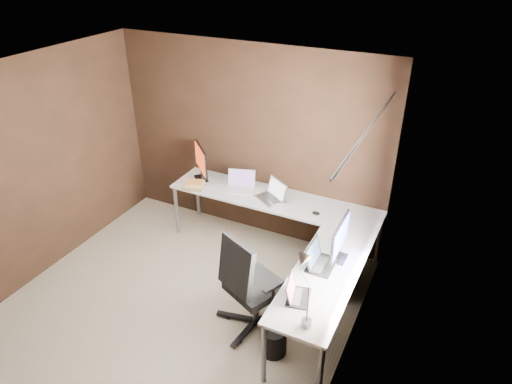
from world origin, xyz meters
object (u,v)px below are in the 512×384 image
at_px(desk_lamp, 304,281).
at_px(office_chair, 252,301).
at_px(laptop_silver, 273,195).
at_px(monitor_right, 340,238).
at_px(monitor_left, 201,161).
at_px(wastebasket, 274,341).
at_px(laptop_white, 241,185).
at_px(laptop_black_big, 319,260).
at_px(drawer_pedestal, 337,263).
at_px(laptop_black_small, 295,294).
at_px(book_stack, 194,185).

distance_m(desk_lamp, office_chair, 1.10).
bearing_deg(laptop_silver, monitor_right, -3.67).
relative_size(monitor_left, wastebasket, 1.58).
xyz_separation_m(monitor_right, laptop_white, (-1.53, 0.85, -0.20)).
height_order(laptop_black_big, wastebasket, laptop_black_big).
height_order(office_chair, wastebasket, office_chair).
distance_m(drawer_pedestal, monitor_left, 2.16).
bearing_deg(desk_lamp, laptop_black_big, 83.48).
bearing_deg(drawer_pedestal, monitor_right, -76.41).
distance_m(laptop_white, laptop_black_small, 2.07).
bearing_deg(laptop_white, laptop_silver, -25.08).
distance_m(laptop_white, book_stack, 0.60).
distance_m(monitor_right, office_chair, 1.09).
bearing_deg(laptop_black_big, monitor_right, -39.44).
bearing_deg(monitor_left, laptop_black_small, 5.63).
distance_m(laptop_silver, office_chair, 1.45).
bearing_deg(desk_lamp, book_stack, 128.32).
bearing_deg(desk_lamp, laptop_black_small, 108.68).
height_order(drawer_pedestal, laptop_black_small, laptop_black_small).
bearing_deg(monitor_left, monitor_right, 22.53).
xyz_separation_m(monitor_left, wastebasket, (1.76, -1.61, -0.84)).
distance_m(monitor_left, office_chair, 2.10).
height_order(drawer_pedestal, desk_lamp, desk_lamp).
xyz_separation_m(laptop_black_small, office_chair, (-0.51, 0.17, -0.44)).
xyz_separation_m(laptop_black_big, wastebasket, (-0.21, -0.58, -0.64)).
bearing_deg(office_chair, monitor_right, 62.71).
relative_size(drawer_pedestal, laptop_white, 1.48).
distance_m(drawer_pedestal, office_chair, 1.15).
xyz_separation_m(monitor_left, office_chair, (1.43, -1.39, -0.66)).
xyz_separation_m(desk_lamp, wastebasket, (-0.32, 0.17, -0.99)).
bearing_deg(book_stack, monitor_left, 98.20).
height_order(laptop_black_big, office_chair, office_chair).
relative_size(desk_lamp, office_chair, 0.57).
bearing_deg(laptop_silver, book_stack, -137.40).
height_order(monitor_right, laptop_silver, monitor_right).
height_order(book_stack, office_chair, office_chair).
xyz_separation_m(drawer_pedestal, desk_lamp, (0.08, -1.38, 0.84)).
height_order(laptop_white, laptop_silver, laptop_silver).
distance_m(drawer_pedestal, desk_lamp, 1.62).
distance_m(desk_lamp, wastebasket, 1.05).
xyz_separation_m(drawer_pedestal, book_stack, (-1.97, 0.15, 0.47)).
xyz_separation_m(laptop_white, desk_lamp, (1.50, -1.77, 0.35)).
bearing_deg(laptop_white, book_stack, -174.06).
distance_m(monitor_right, laptop_black_small, 0.76).
relative_size(drawer_pedestal, office_chair, 0.53).
distance_m(drawer_pedestal, laptop_black_big, 0.80).
relative_size(laptop_black_big, laptop_black_small, 1.11).
distance_m(laptop_silver, book_stack, 1.03).
bearing_deg(office_chair, wastebasket, -8.20).
bearing_deg(monitor_right, office_chair, 127.78).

